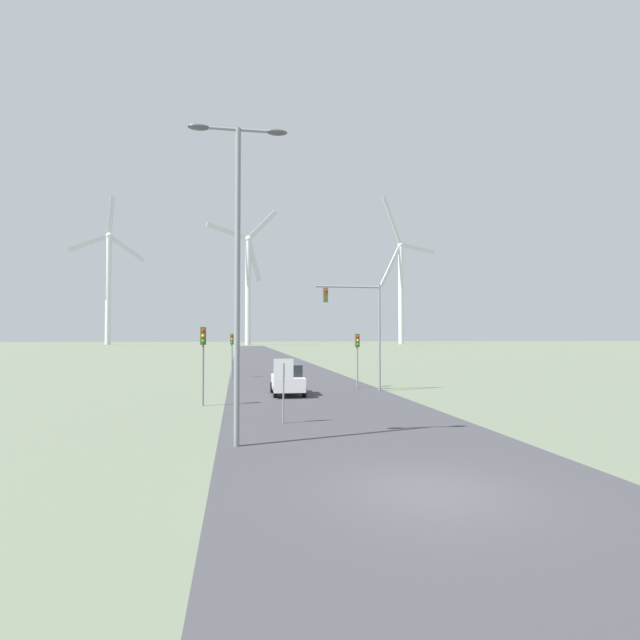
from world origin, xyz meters
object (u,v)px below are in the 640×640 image
car_approaching (288,380)px  wind_turbine_left (248,279)px  streetlamp (238,245)px  traffic_light_post_mid_left (232,345)px  wind_turbine_center (401,281)px  traffic_light_post_near_left (203,348)px  traffic_light_post_near_right (357,348)px  traffic_light_mast_overhead (359,315)px  stop_sign_near (283,378)px  wind_turbine_far_left (109,278)px

car_approaching → wind_turbine_left: size_ratio=0.08×
streetlamp → traffic_light_post_mid_left: streetlamp is taller
wind_turbine_center → traffic_light_post_near_left: bearing=-111.5°
streetlamp → wind_turbine_left: bearing=88.7°
car_approaching → wind_turbine_center: (67.72, 179.56, 26.70)m
streetlamp → car_approaching: (2.99, 13.57, -5.54)m
traffic_light_post_near_left → traffic_light_post_mid_left: 17.23m
traffic_light_post_near_right → traffic_light_mast_overhead: 3.03m
wind_turbine_center → traffic_light_post_near_right: bearing=-109.6°
stop_sign_near → wind_turbine_far_left: size_ratio=0.04×
car_approaching → stop_sign_near: bearing=-96.7°
wind_turbine_far_left → traffic_light_post_near_left: bearing=-75.0°
car_approaching → traffic_light_mast_overhead: bearing=14.9°
traffic_light_mast_overhead → wind_turbine_center: wind_turbine_center is taller
streetlamp → wind_turbine_left: wind_turbine_left is taller
traffic_light_post_near_left → traffic_light_post_mid_left: traffic_light_post_near_left is taller
traffic_light_post_mid_left → car_approaching: traffic_light_post_mid_left is taller
traffic_light_post_mid_left → stop_sign_near: bearing=-84.3°
traffic_light_post_near_left → car_approaching: bearing=40.2°
traffic_light_mast_overhead → wind_turbine_center: 190.47m
traffic_light_post_near_right → stop_sign_near: bearing=-115.6°
car_approaching → wind_turbine_left: wind_turbine_left is taller
traffic_light_mast_overhead → wind_turbine_far_left: wind_turbine_far_left is taller
traffic_light_post_mid_left → traffic_light_mast_overhead: bearing=-55.7°
traffic_light_mast_overhead → wind_turbine_center: (63.00, 178.30, 22.77)m
streetlamp → traffic_light_mast_overhead: bearing=62.5°
streetlamp → wind_turbine_far_left: 206.25m
traffic_light_post_mid_left → wind_turbine_center: bearing=66.8°
streetlamp → car_approaching: 14.95m
traffic_light_post_near_right → traffic_light_post_mid_left: 13.04m
stop_sign_near → wind_turbine_center: size_ratio=0.04×
traffic_light_mast_overhead → car_approaching: bearing=-165.1°
traffic_light_post_near_left → wind_turbine_left: (5.70, 169.32, 22.59)m
car_approaching → wind_turbine_center: 193.75m
streetlamp → wind_turbine_left: 179.97m
traffic_light_post_near_right → wind_turbine_center: wind_turbine_center is taller
traffic_light_post_near_right → car_approaching: 6.36m
traffic_light_post_near_left → wind_turbine_far_left: wind_turbine_far_left is taller
streetlamp → wind_turbine_far_left: bearing=104.7°
wind_turbine_left → wind_turbine_center: bearing=12.0°
traffic_light_post_near_right → wind_turbine_left: size_ratio=0.07×
car_approaching → traffic_light_post_near_left: bearing=-139.8°
traffic_light_mast_overhead → traffic_light_post_near_left: bearing=-151.0°
traffic_light_mast_overhead → wind_turbine_left: 165.43m
traffic_light_post_near_left → traffic_light_mast_overhead: (9.41, 5.22, 1.93)m
stop_sign_near → traffic_light_post_mid_left: (-2.30, 22.91, 0.89)m
stop_sign_near → traffic_light_post_mid_left: bearing=95.7°
stop_sign_near → traffic_light_post_near_right: (6.24, 13.04, 0.87)m
streetlamp → wind_turbine_center: size_ratio=0.16×
traffic_light_post_near_left → traffic_light_post_mid_left: size_ratio=1.07×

